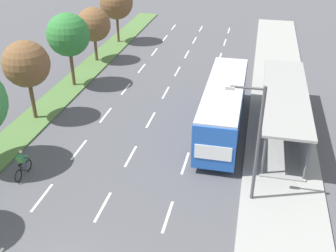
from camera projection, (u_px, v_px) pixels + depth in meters
The scene contains 13 objects.
median_strip at pixel (71, 85), 35.15m from camera, with size 2.60×52.00×0.12m, color #4C7038.
sidewalk_right at pixel (279, 105), 31.80m from camera, with size 4.50×52.00×0.15m, color gray.
lane_divider_left at pixel (116, 101), 32.54m from camera, with size 0.14×46.96×0.01m.
lane_divider_center at pixel (159, 105), 31.88m from camera, with size 0.14×46.96×0.01m.
lane_divider_right at pixel (203, 110), 31.21m from camera, with size 0.14×46.96×0.01m.
bus_shelter at pixel (288, 108), 27.32m from camera, with size 2.90×12.25×2.86m.
bus at pixel (224, 104), 27.45m from camera, with size 2.54×11.29×3.37m.
cyclist at pixel (22, 164), 23.36m from camera, with size 0.46×1.82×1.71m.
median_tree_third at pixel (26, 64), 27.88m from camera, with size 3.26×3.26×5.78m.
median_tree_fourth at pixel (68, 35), 33.04m from camera, with size 3.53×3.53×6.17m.
median_tree_fifth at pixel (94, 25), 38.84m from camera, with size 3.27×3.27×5.21m.
median_tree_farthest at pixel (116, 3), 43.77m from camera, with size 3.60×3.60×6.13m.
streetlight at pixel (255, 138), 19.96m from camera, with size 1.91×0.24×6.50m.
Camera 1 is at (6.96, -9.80, 14.12)m, focal length 43.36 mm.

